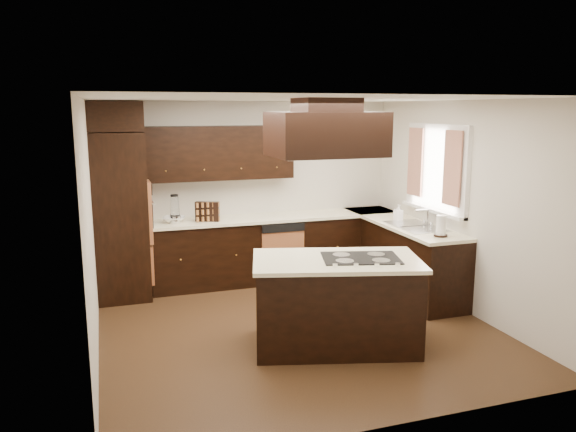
% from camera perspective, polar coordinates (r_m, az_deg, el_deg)
% --- Properties ---
extents(floor, '(4.20, 4.20, 0.02)m').
position_cam_1_polar(floor, '(6.39, 0.86, -11.31)').
color(floor, '#50331B').
rests_on(floor, ground).
extents(ceiling, '(4.20, 4.20, 0.02)m').
position_cam_1_polar(ceiling, '(5.92, 0.93, 11.92)').
color(ceiling, white).
rests_on(ceiling, ground).
extents(wall_back, '(4.20, 0.02, 2.50)m').
position_cam_1_polar(wall_back, '(8.02, -4.09, 2.60)').
color(wall_back, beige).
rests_on(wall_back, ground).
extents(wall_front, '(4.20, 0.02, 2.50)m').
position_cam_1_polar(wall_front, '(4.15, 10.60, -5.45)').
color(wall_front, beige).
rests_on(wall_front, ground).
extents(wall_left, '(0.02, 4.20, 2.50)m').
position_cam_1_polar(wall_left, '(5.70, -19.55, -1.42)').
color(wall_left, beige).
rests_on(wall_left, ground).
extents(wall_right, '(0.02, 4.20, 2.50)m').
position_cam_1_polar(wall_right, '(7.00, 17.43, 0.90)').
color(wall_right, beige).
rests_on(wall_right, ground).
extents(oven_column, '(0.65, 0.75, 2.12)m').
position_cam_1_polar(oven_column, '(7.41, -16.68, -0.01)').
color(oven_column, black).
rests_on(oven_column, floor).
extents(wall_oven_face, '(0.05, 0.62, 0.78)m').
position_cam_1_polar(wall_oven_face, '(7.42, -14.01, 0.60)').
color(wall_oven_face, '#B7693D').
rests_on(wall_oven_face, oven_column).
extents(base_cabinets_back, '(2.93, 0.60, 0.88)m').
position_cam_1_polar(base_cabinets_back, '(7.89, -3.20, -3.53)').
color(base_cabinets_back, black).
rests_on(base_cabinets_back, floor).
extents(base_cabinets_right, '(0.60, 2.40, 0.88)m').
position_cam_1_polar(base_cabinets_right, '(7.74, 11.34, -4.01)').
color(base_cabinets_right, black).
rests_on(base_cabinets_right, floor).
extents(countertop_back, '(2.93, 0.63, 0.04)m').
position_cam_1_polar(countertop_back, '(7.78, -3.21, -0.27)').
color(countertop_back, '#FFF8CE').
rests_on(countertop_back, base_cabinets_back).
extents(countertop_right, '(0.63, 2.40, 0.04)m').
position_cam_1_polar(countertop_right, '(7.63, 11.37, -0.68)').
color(countertop_right, '#FFF8CE').
rests_on(countertop_right, base_cabinets_right).
extents(upper_cabinets, '(2.00, 0.34, 0.72)m').
position_cam_1_polar(upper_cabinets, '(7.69, -6.93, 6.39)').
color(upper_cabinets, black).
rests_on(upper_cabinets, wall_back).
extents(dishwasher_front, '(0.60, 0.05, 0.72)m').
position_cam_1_polar(dishwasher_front, '(7.71, -0.51, -4.20)').
color(dishwasher_front, '#B7693D').
rests_on(dishwasher_front, floor).
extents(window_frame, '(0.06, 1.32, 1.12)m').
position_cam_1_polar(window_frame, '(7.37, 14.86, 4.66)').
color(window_frame, white).
rests_on(window_frame, wall_right).
extents(window_pane, '(0.00, 1.20, 1.00)m').
position_cam_1_polar(window_pane, '(7.39, 15.05, 4.67)').
color(window_pane, white).
rests_on(window_pane, wall_right).
extents(curtain_left, '(0.02, 0.34, 0.90)m').
position_cam_1_polar(curtain_left, '(6.99, 16.35, 4.68)').
color(curtain_left, beige).
rests_on(curtain_left, wall_right).
extents(curtain_right, '(0.02, 0.34, 0.90)m').
position_cam_1_polar(curtain_right, '(7.69, 12.80, 5.38)').
color(curtain_right, beige).
rests_on(curtain_right, wall_right).
extents(sink_rim, '(0.52, 0.84, 0.01)m').
position_cam_1_polar(sink_rim, '(7.34, 12.82, -1.01)').
color(sink_rim, silver).
rests_on(sink_rim, countertop_right).
extents(island, '(1.79, 1.28, 0.88)m').
position_cam_1_polar(island, '(5.80, 4.88, -8.94)').
color(island, black).
rests_on(island, floor).
extents(island_top, '(1.86, 1.35, 0.04)m').
position_cam_1_polar(island_top, '(5.66, 4.96, -4.55)').
color(island_top, '#FFF8CE').
rests_on(island_top, island).
extents(cooktop, '(0.87, 0.69, 0.01)m').
position_cam_1_polar(cooktop, '(5.69, 7.41, -4.25)').
color(cooktop, black).
rests_on(cooktop, island_top).
extents(range_hood, '(1.05, 0.72, 0.42)m').
position_cam_1_polar(range_hood, '(5.44, 3.86, 8.30)').
color(range_hood, black).
rests_on(range_hood, ceiling).
extents(hood_duct, '(0.55, 0.50, 0.13)m').
position_cam_1_polar(hood_duct, '(5.44, 3.90, 11.20)').
color(hood_duct, black).
rests_on(hood_duct, ceiling).
extents(blender_base, '(0.15, 0.15, 0.10)m').
position_cam_1_polar(blender_base, '(7.49, -11.39, -0.35)').
color(blender_base, silver).
rests_on(blender_base, countertop_back).
extents(blender_pitcher, '(0.13, 0.13, 0.26)m').
position_cam_1_polar(blender_pitcher, '(7.46, -11.44, 1.00)').
color(blender_pitcher, silver).
rests_on(blender_pitcher, blender_base).
extents(spice_rack, '(0.32, 0.20, 0.26)m').
position_cam_1_polar(spice_rack, '(7.54, -8.21, 0.45)').
color(spice_rack, black).
rests_on(spice_rack, countertop_back).
extents(mixing_bowl, '(0.38, 0.38, 0.07)m').
position_cam_1_polar(mixing_bowl, '(7.57, -11.49, -0.35)').
color(mixing_bowl, white).
rests_on(mixing_bowl, countertop_back).
extents(soap_bottle, '(0.10, 0.11, 0.21)m').
position_cam_1_polar(soap_bottle, '(7.67, 11.15, 0.34)').
color(soap_bottle, white).
rests_on(soap_bottle, countertop_right).
extents(paper_towel, '(0.13, 0.13, 0.25)m').
position_cam_1_polar(paper_towel, '(6.81, 15.28, -1.00)').
color(paper_towel, white).
rests_on(paper_towel, countertop_right).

